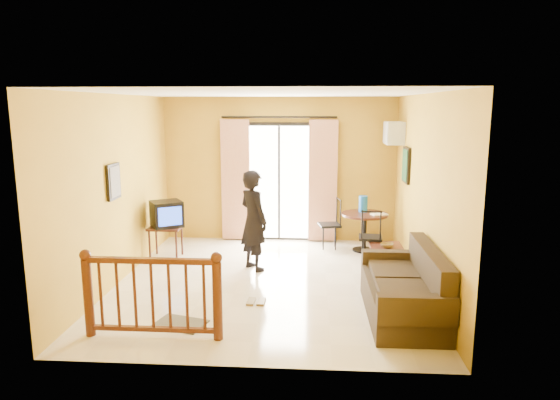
# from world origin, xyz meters

# --- Properties ---
(ground) EXTENTS (5.00, 5.00, 0.00)m
(ground) POSITION_xyz_m (0.00, 0.00, 0.00)
(ground) COLOR beige
(ground) RESTS_ON ground
(room_shell) EXTENTS (5.00, 5.00, 5.00)m
(room_shell) POSITION_xyz_m (0.00, 0.00, 1.70)
(room_shell) COLOR white
(room_shell) RESTS_ON ground
(balcony_door) EXTENTS (2.25, 0.14, 2.46)m
(balcony_door) POSITION_xyz_m (0.00, 2.43, 1.19)
(balcony_door) COLOR black
(balcony_door) RESTS_ON ground
(tv_table) EXTENTS (0.56, 0.47, 0.56)m
(tv_table) POSITION_xyz_m (-1.90, 1.15, 0.48)
(tv_table) COLOR black
(tv_table) RESTS_ON ground
(television) EXTENTS (0.66, 0.64, 0.45)m
(television) POSITION_xyz_m (-1.87, 1.14, 0.78)
(television) COLOR black
(television) RESTS_ON tv_table
(picture_left) EXTENTS (0.05, 0.42, 0.52)m
(picture_left) POSITION_xyz_m (-2.22, -0.20, 1.55)
(picture_left) COLOR black
(picture_left) RESTS_ON room_shell
(dining_table) EXTENTS (0.84, 0.84, 0.70)m
(dining_table) POSITION_xyz_m (1.61, 1.79, 0.56)
(dining_table) COLOR black
(dining_table) RESTS_ON ground
(water_jug) EXTENTS (0.16, 0.16, 0.30)m
(water_jug) POSITION_xyz_m (1.59, 1.92, 0.86)
(water_jug) COLOR blue
(water_jug) RESTS_ON dining_table
(serving_tray) EXTENTS (0.33, 0.27, 0.02)m
(serving_tray) POSITION_xyz_m (1.85, 1.69, 0.71)
(serving_tray) COLOR silver
(serving_tray) RESTS_ON dining_table
(dining_chairs) EXTENTS (1.11, 1.31, 0.95)m
(dining_chairs) POSITION_xyz_m (1.31, 1.48, 0.00)
(dining_chairs) COLOR black
(dining_chairs) RESTS_ON ground
(air_conditioner) EXTENTS (0.31, 0.60, 0.40)m
(air_conditioner) POSITION_xyz_m (2.09, 1.95, 2.15)
(air_conditioner) COLOR silver
(air_conditioner) RESTS_ON room_shell
(botanical_print) EXTENTS (0.05, 0.50, 0.60)m
(botanical_print) POSITION_xyz_m (2.22, 1.30, 1.65)
(botanical_print) COLOR black
(botanical_print) RESTS_ON room_shell
(coffee_table) EXTENTS (0.51, 0.93, 0.41)m
(coffee_table) POSITION_xyz_m (1.85, 0.54, 0.27)
(coffee_table) COLOR black
(coffee_table) RESTS_ON ground
(bowl) EXTENTS (0.25, 0.25, 0.06)m
(bowl) POSITION_xyz_m (1.85, 0.60, 0.44)
(bowl) COLOR brown
(bowl) RESTS_ON coffee_table
(sofa) EXTENTS (0.88, 1.86, 0.89)m
(sofa) POSITION_xyz_m (1.86, -1.13, 0.33)
(sofa) COLOR black
(sofa) RESTS_ON ground
(standing_person) EXTENTS (0.69, 0.70, 1.63)m
(standing_person) POSITION_xyz_m (-0.29, 0.62, 0.81)
(standing_person) COLOR black
(standing_person) RESTS_ON ground
(stair_balustrade) EXTENTS (1.63, 0.13, 1.04)m
(stair_balustrade) POSITION_xyz_m (-1.15, -1.90, 0.56)
(stair_balustrade) COLOR #471E0F
(stair_balustrade) RESTS_ON ground
(doormat) EXTENTS (0.69, 0.55, 0.02)m
(doormat) POSITION_xyz_m (-0.94, -1.54, 0.01)
(doormat) COLOR #514D40
(doormat) RESTS_ON ground
(sandals) EXTENTS (0.25, 0.25, 0.03)m
(sandals) POSITION_xyz_m (-0.09, -0.80, 0.01)
(sandals) COLOR brown
(sandals) RESTS_ON ground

